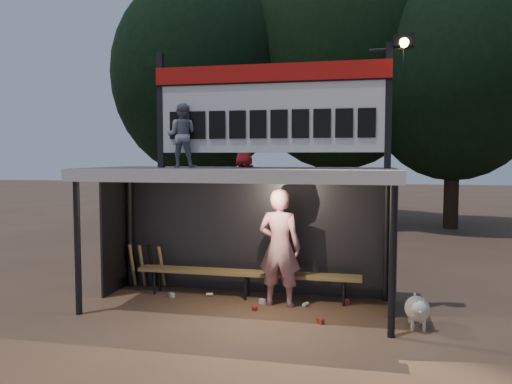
# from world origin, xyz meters

# --- Properties ---
(ground) EXTENTS (80.00, 80.00, 0.00)m
(ground) POSITION_xyz_m (0.00, 0.00, 0.00)
(ground) COLOR brown
(ground) RESTS_ON ground
(player) EXTENTS (0.76, 0.54, 1.98)m
(player) POSITION_xyz_m (0.64, 0.23, 0.99)
(player) COLOR silver
(player) RESTS_ON ground
(child_a) EXTENTS (0.54, 0.44, 1.05)m
(child_a) POSITION_xyz_m (-0.94, -0.11, 2.85)
(child_a) COLOR gray
(child_a) RESTS_ON dugout_shelter
(child_b) EXTENTS (0.49, 0.44, 0.85)m
(child_b) POSITION_xyz_m (-0.03, 0.52, 2.74)
(child_b) COLOR #A8191A
(child_b) RESTS_ON dugout_shelter
(dugout_shelter) EXTENTS (5.10, 2.08, 2.32)m
(dugout_shelter) POSITION_xyz_m (0.00, 0.24, 1.85)
(dugout_shelter) COLOR #3D3D40
(dugout_shelter) RESTS_ON ground
(scoreboard_assembly) EXTENTS (4.10, 0.27, 1.99)m
(scoreboard_assembly) POSITION_xyz_m (0.56, -0.01, 3.32)
(scoreboard_assembly) COLOR black
(scoreboard_assembly) RESTS_ON dugout_shelter
(bench) EXTENTS (4.00, 0.35, 0.48)m
(bench) POSITION_xyz_m (0.00, 0.55, 0.43)
(bench) COLOR olive
(bench) RESTS_ON ground
(tree_left) EXTENTS (6.46, 6.46, 9.27)m
(tree_left) POSITION_xyz_m (-4.00, 10.00, 5.51)
(tree_left) COLOR #2F1F14
(tree_left) RESTS_ON ground
(tree_mid) EXTENTS (7.22, 7.22, 10.36)m
(tree_mid) POSITION_xyz_m (1.00, 11.50, 6.17)
(tree_mid) COLOR #312215
(tree_mid) RESTS_ON ground
(tree_right) EXTENTS (6.08, 6.08, 8.72)m
(tree_right) POSITION_xyz_m (5.00, 10.50, 5.19)
(tree_right) COLOR #2F1F15
(tree_right) RESTS_ON ground
(dog) EXTENTS (0.36, 0.81, 0.49)m
(dog) POSITION_xyz_m (2.80, -0.42, 0.28)
(dog) COLOR white
(dog) RESTS_ON ground
(bats) EXTENTS (0.67, 0.35, 0.84)m
(bats) POSITION_xyz_m (-2.02, 0.82, 0.43)
(bats) COLOR #9C7849
(bats) RESTS_ON ground
(litter) EXTENTS (3.17, 1.21, 0.08)m
(litter) POSITION_xyz_m (0.41, 0.18, 0.04)
(litter) COLOR #A92A1D
(litter) RESTS_ON ground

